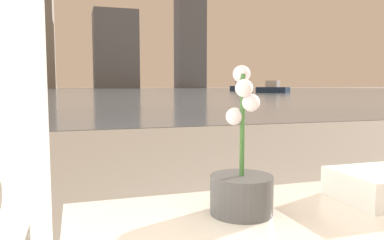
{
  "coord_description": "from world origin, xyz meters",
  "views": [
    {
      "loc": [
        -0.86,
        -0.01,
        0.81
      ],
      "look_at": [
        -0.13,
        2.32,
        0.59
      ],
      "focal_mm": 35.0,
      "sensor_mm": 36.0,
      "label": 1
    }
  ],
  "objects": [
    {
      "name": "potted_orchid",
      "position": [
        -0.48,
        0.81,
        0.58
      ],
      "size": [
        0.15,
        0.15,
        0.36
      ],
      "color": "#4C4C4C",
      "rests_on": "bathtub"
    },
    {
      "name": "towel_stack",
      "position": [
        -0.05,
        0.8,
        0.54
      ],
      "size": [
        0.25,
        0.21,
        0.08
      ],
      "color": "white",
      "rests_on": "bathtub"
    },
    {
      "name": "harbor_water",
      "position": [
        0.0,
        62.0,
        0.01
      ],
      "size": [
        180.0,
        110.0,
        0.01
      ],
      "color": "slate",
      "rests_on": "ground_plane"
    },
    {
      "name": "harbor_boat_2",
      "position": [
        20.28,
        37.24,
        0.49
      ],
      "size": [
        3.04,
        3.72,
        1.36
      ],
      "color": "navy",
      "rests_on": "harbor_water"
    },
    {
      "name": "harbor_boat_3",
      "position": [
        22.18,
        49.7,
        0.58
      ],
      "size": [
        1.71,
        4.37,
        1.61
      ],
      "color": "navy",
      "rests_on": "harbor_water"
    },
    {
      "name": "skyline_tower_1",
      "position": [
        -13.04,
        118.0,
        15.88
      ],
      "size": [
        13.76,
        11.7,
        31.77
      ],
      "color": "gray",
      "rests_on": "ground_plane"
    },
    {
      "name": "skyline_tower_2",
      "position": [
        11.49,
        118.0,
        11.66
      ],
      "size": [
        13.08,
        11.69,
        23.32
      ],
      "color": "slate",
      "rests_on": "ground_plane"
    },
    {
      "name": "skyline_tower_3",
      "position": [
        35.5,
        118.0,
        23.17
      ],
      "size": [
        8.97,
        7.56,
        46.35
      ],
      "color": "slate",
      "rests_on": "ground_plane"
    }
  ]
}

